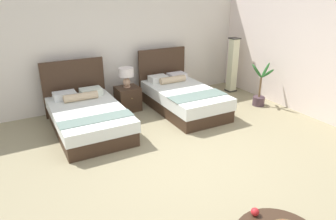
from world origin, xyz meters
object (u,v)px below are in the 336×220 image
bed_near_window (88,116)px  nightstand (128,99)px  floor_lamp_corner (233,65)px  table_lamp (126,74)px  potted_palm (259,93)px  loose_apple (255,212)px  bed_near_corner (182,97)px

bed_near_window → nightstand: size_ratio=3.97×
nightstand → floor_lamp_corner: bearing=-1.7°
table_lamp → potted_palm: potted_palm is taller
bed_near_window → floor_lamp_corner: bearing=7.2°
floor_lamp_corner → nightstand: bearing=178.3°
loose_apple → floor_lamp_corner: 5.35m
loose_apple → potted_palm: size_ratio=0.08×
nightstand → table_lamp: (0.00, 0.02, 0.55)m
bed_near_corner → potted_palm: 1.82m
loose_apple → floor_lamp_corner: size_ratio=0.06×
loose_apple → nightstand: bearing=84.9°
bed_near_window → floor_lamp_corner: (3.95, 0.50, 0.42)m
loose_apple → floor_lamp_corner: floor_lamp_corner is taller
nightstand → bed_near_window: bearing=-151.3°
bed_near_corner → nightstand: (-1.06, 0.59, -0.03)m
floor_lamp_corner → potted_palm: size_ratio=1.40×
bed_near_window → potted_palm: size_ratio=2.11×
floor_lamp_corner → table_lamp: bearing=177.9°
bed_near_corner → loose_apple: (-1.45, -3.73, 0.20)m
table_lamp → nightstand: bearing=-90.0°
nightstand → floor_lamp_corner: 2.92m
bed_near_corner → floor_lamp_corner: floor_lamp_corner is taller
floor_lamp_corner → loose_apple: bearing=-127.7°
bed_near_window → nightstand: (1.07, 0.58, -0.01)m
table_lamp → loose_apple: size_ratio=5.18×
table_lamp → bed_near_window: bearing=-150.5°
nightstand → floor_lamp_corner: size_ratio=0.38×
loose_apple → table_lamp: bearing=84.9°
floor_lamp_corner → potted_palm: (-0.13, -1.14, -0.39)m
bed_near_window → nightstand: 1.21m
potted_palm → bed_near_corner: bearing=159.4°
table_lamp → potted_palm: size_ratio=0.44×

